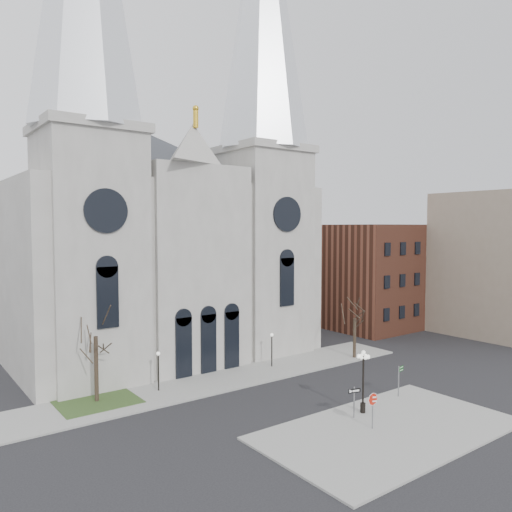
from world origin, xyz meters
TOP-DOWN VIEW (x-y plane):
  - ground at (0.00, 0.00)m, footprint 160.00×160.00m
  - sidewalk_near at (3.00, -5.00)m, footprint 18.00×10.00m
  - sidewalk_far at (0.00, 11.00)m, footprint 40.00×6.00m
  - grass_patch at (-11.00, 12.00)m, footprint 6.00×5.00m
  - cathedral at (0.00, 22.86)m, footprint 33.00×26.66m
  - bg_building_brick at (30.00, 22.00)m, footprint 14.00×18.00m
  - bg_building_tan at (38.00, 6.00)m, footprint 10.00×14.00m
  - tree_left at (-11.00, 12.00)m, footprint 3.20×3.20m
  - tree_right at (15.00, 9.00)m, footprint 3.20×3.20m
  - ped_lamp_left at (-6.00, 11.50)m, footprint 0.32×0.32m
  - ped_lamp_right at (6.00, 11.50)m, footprint 0.32×0.32m
  - stop_sign at (2.12, -4.29)m, footprint 0.82×0.39m
  - globe_lamp at (3.82, -1.95)m, footprint 1.23×1.23m
  - one_way_sign at (2.54, -2.26)m, footprint 0.95×0.31m
  - street_name_sign at (8.88, -1.28)m, footprint 0.77×0.22m

SIDE VIEW (x-z plane):
  - ground at x=0.00m, z-range 0.00..0.00m
  - sidewalk_near at x=3.00m, z-range 0.00..0.14m
  - sidewalk_far at x=0.00m, z-range 0.00..0.14m
  - grass_patch at x=-11.00m, z-range 0.00..0.18m
  - street_name_sign at x=8.88m, z-range 0.35..2.79m
  - one_way_sign at x=2.54m, z-range 0.53..2.76m
  - stop_sign at x=2.12m, z-range 0.67..3.13m
  - ped_lamp_left at x=-6.00m, z-range 0.70..3.96m
  - ped_lamp_right at x=6.00m, z-range 0.70..3.96m
  - globe_lamp at x=3.82m, z-range 0.73..5.33m
  - tree_right at x=15.00m, z-range 1.47..7.47m
  - tree_left at x=-11.00m, z-range 1.83..9.33m
  - bg_building_brick at x=30.00m, z-range 0.00..14.00m
  - bg_building_tan at x=38.00m, z-range 0.00..18.00m
  - cathedral at x=0.00m, z-range -8.52..45.48m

